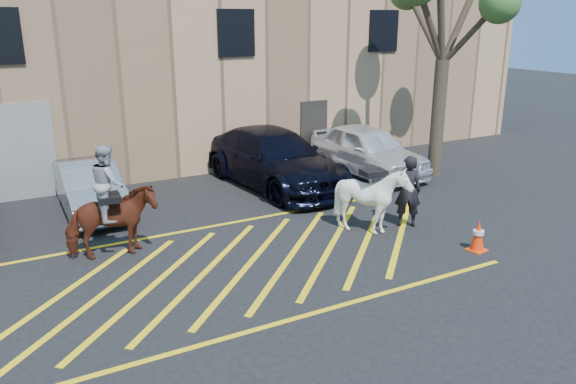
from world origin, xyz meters
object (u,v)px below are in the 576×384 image
car_white_suv (367,150)px  handler (408,191)px  mounted_bay (110,213)px  saddled_white (372,199)px  car_silver_sedan (90,187)px  traffic_cone (478,235)px  car_blue_suv (274,158)px

car_white_suv → handler: handler is taller
mounted_bay → saddled_white: mounted_bay is taller
car_silver_sedan → traffic_cone: 10.04m
mounted_bay → car_silver_sedan: bearing=87.7°
car_blue_suv → car_white_suv: (3.41, -0.24, -0.05)m
mounted_bay → saddled_white: size_ratio=1.47×
mounted_bay → traffic_cone: bearing=-26.3°
car_white_suv → traffic_cone: bearing=-107.2°
car_blue_suv → car_white_suv: 3.42m
handler → mounted_bay: 7.14m
car_silver_sedan → car_blue_suv: size_ratio=0.70×
car_white_suv → saddled_white: (-3.19, -4.53, 0.04)m
saddled_white → handler: bearing=-2.9°
handler → traffic_cone: bearing=130.4°
handler → car_blue_suv: bearing=-45.0°
saddled_white → car_blue_suv: bearing=92.7°
car_blue_suv → saddled_white: car_blue_suv is taller
car_white_suv → saddled_white: 5.54m
car_silver_sedan → handler: handler is taller
car_silver_sedan → mounted_bay: size_ratio=1.65×
car_blue_suv → saddled_white: (0.22, -4.77, -0.01)m
saddled_white → car_silver_sedan: bearing=139.5°
car_blue_suv → traffic_cone: bearing=-81.6°
car_silver_sedan → car_blue_suv: (5.53, -0.15, 0.18)m
car_silver_sedan → car_blue_suv: car_blue_suv is taller
mounted_bay → traffic_cone: size_ratio=3.47×
car_silver_sedan → car_blue_suv: 5.54m
car_silver_sedan → saddled_white: size_ratio=2.42×
car_blue_suv → car_white_suv: size_ratio=1.24×
car_white_suv → traffic_cone: car_white_suv is taller
car_silver_sedan → car_white_suv: 8.96m
car_silver_sedan → mounted_bay: 3.41m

